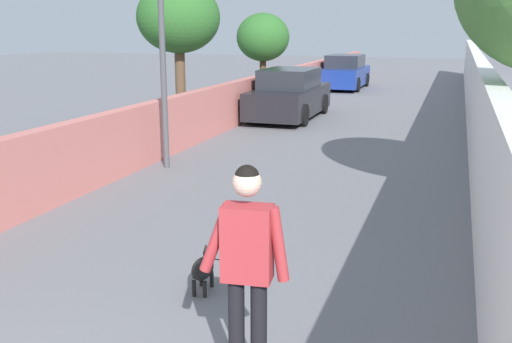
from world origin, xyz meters
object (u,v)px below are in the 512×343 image
Objects in this scene: dog at (204,267)px; car_far at (345,73)px; tree_left_far at (178,19)px; lamp_post at (161,23)px; person_skateboarder at (247,257)px; car_near at (289,95)px; tree_left_distant at (263,38)px.

car_far reaches higher than dog.
lamp_post reaches higher than tree_left_far.
person_skateboarder is 2.01m from dog.
tree_left_distant is at bearing 31.68° from car_near.
lamp_post reaches higher than car_far.
lamp_post reaches higher than car_near.
lamp_post is at bearing 175.21° from car_near.
tree_left_distant is 1.88× the size of person_skateboarder.
tree_left_distant is 17.61m from person_skateboarder.
lamp_post is (-4.17, -1.68, -0.14)m from tree_left_far.
car_far is (9.49, 0.00, -0.00)m from car_near.
tree_left_far is 1.22× the size of tree_left_distant.
lamp_post is at bearing 31.14° from dog.
tree_left_distant is 10.26m from lamp_post.
lamp_post is 0.97× the size of car_far.
car_near is at bearing 11.35° from dog.
tree_left_distant is 3.92m from car_near.
lamp_post is 2.30× the size of dog.
car_near is at bearing 14.29° from person_skateboarder.
tree_left_far is at bearing 176.01° from tree_left_distant.
car_far is at bearing 6.45° from dog.
car_near is (-3.01, -1.86, -1.68)m from tree_left_distant.
tree_left_distant is 1.80× the size of dog.
tree_left_far is 12.89m from car_far.
tree_left_distant is 15.97m from dog.
car_near is (7.16, -0.60, -2.16)m from lamp_post.
tree_left_distant reaches higher than car_near.
person_skateboarder is (-6.56, -4.09, -1.76)m from lamp_post.
tree_left_far is 6.05m from tree_left_distant.
car_near is at bearing -148.32° from tree_left_distant.
person_skateboarder is 23.48m from car_far.
tree_left_far is 2.28× the size of person_skateboarder.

